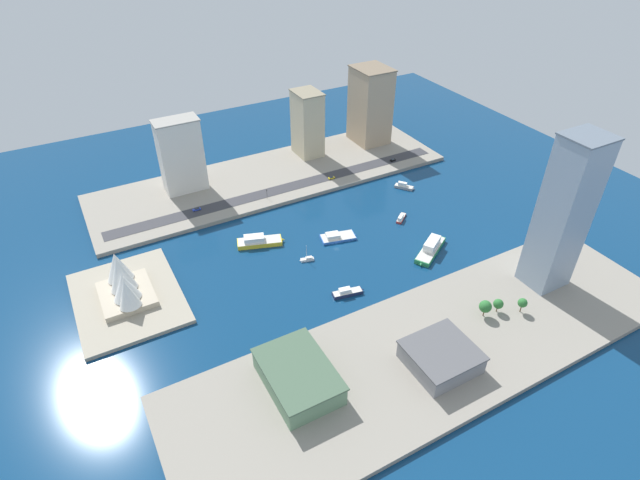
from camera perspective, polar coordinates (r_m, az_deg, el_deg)
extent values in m
plane|color=navy|center=(285.56, 1.87, -0.61)|extent=(440.00, 440.00, 0.00)
cube|color=gray|center=(233.59, 12.92, -11.63)|extent=(70.00, 240.00, 2.51)
cube|color=gray|center=(350.47, -5.36, 7.05)|extent=(70.00, 240.00, 2.51)
cube|color=#A89E89|center=(267.64, -20.70, -6.10)|extent=(62.90, 48.99, 2.00)
cube|color=#38383D|center=(333.97, -3.96, 5.81)|extent=(10.28, 228.00, 0.15)
cube|color=yellow|center=(287.71, -6.78, -0.24)|extent=(15.72, 26.12, 2.61)
cone|color=yellow|center=(288.35, -4.19, 0.03)|extent=(2.97, 2.97, 2.34)
cube|color=white|center=(285.98, -7.40, 0.16)|extent=(9.15, 12.45, 3.09)
cube|color=beige|center=(286.91, -6.80, -0.02)|extent=(15.10, 25.07, 0.10)
cube|color=blue|center=(290.54, 2.03, 0.30)|extent=(13.15, 21.20, 1.52)
cone|color=blue|center=(293.28, 3.94, 0.61)|extent=(1.64, 1.64, 1.37)
cube|color=white|center=(288.65, 1.44, 0.51)|extent=(7.06, 8.57, 2.32)
cube|color=beige|center=(290.07, 2.03, 0.43)|extent=(12.62, 20.35, 0.10)
cube|color=#999EA3|center=(342.39, 9.38, 5.87)|extent=(12.21, 10.68, 1.68)
cone|color=#999EA3|center=(341.15, 10.44, 5.63)|extent=(2.12, 2.12, 1.51)
cube|color=white|center=(341.62, 9.22, 6.21)|extent=(6.07, 5.45, 2.42)
cube|color=beige|center=(341.95, 9.39, 6.00)|extent=(11.72, 10.25, 0.10)
cube|color=red|center=(310.59, 9.07, 2.42)|extent=(9.33, 10.77, 1.27)
cone|color=red|center=(315.47, 9.37, 2.97)|extent=(1.61, 1.61, 1.14)
cube|color=white|center=(308.23, 9.01, 2.51)|extent=(5.24, 5.90, 2.06)
cube|color=beige|center=(310.22, 9.08, 2.53)|extent=(8.95, 10.34, 0.10)
cube|color=white|center=(274.43, -1.45, -2.20)|extent=(4.11, 7.58, 1.19)
cone|color=white|center=(273.79, -2.25, -2.32)|extent=(1.31, 1.31, 1.07)
cube|color=white|center=(273.93, -1.25, -1.99)|extent=(2.61, 3.80, 0.97)
cube|color=beige|center=(274.03, -1.45, -2.09)|extent=(3.95, 7.27, 0.10)
cylinder|color=silver|center=(271.35, -1.54, -1.39)|extent=(0.24, 0.24, 8.65)
cube|color=#2D8C4C|center=(286.32, 12.24, -1.12)|extent=(21.33, 27.83, 2.56)
cone|color=#2D8C4C|center=(275.13, 11.22, -2.71)|extent=(3.17, 3.17, 2.31)
cube|color=white|center=(285.36, 12.42, -0.40)|extent=(11.72, 14.15, 4.50)
cube|color=beige|center=(285.54, 12.27, -0.90)|extent=(20.48, 26.72, 0.10)
cube|color=#1E284C|center=(253.72, 3.08, -5.95)|extent=(7.06, 15.60, 1.89)
cone|color=#1E284C|center=(256.07, 4.78, -5.57)|extent=(2.00, 2.00, 1.71)
cube|color=white|center=(251.97, 2.79, -5.67)|extent=(4.11, 6.33, 2.20)
cube|color=beige|center=(253.06, 3.09, -5.78)|extent=(6.78, 14.97, 0.10)
cube|color=slate|center=(210.07, -2.45, -15.09)|extent=(35.11, 24.55, 9.28)
cube|color=#47624A|center=(206.16, -2.48, -14.21)|extent=(36.52, 25.53, 0.80)
cube|color=silver|center=(333.37, -15.28, 9.04)|extent=(14.27, 26.16, 46.50)
cube|color=#9D9992|center=(323.78, -15.94, 12.76)|extent=(14.85, 27.21, 0.80)
cube|color=#8C9EB2|center=(260.21, 25.55, 2.49)|extent=(17.30, 19.65, 78.13)
cube|color=slate|center=(243.03, 27.96, 10.23)|extent=(17.99, 20.44, 0.80)
cube|color=#C6B793|center=(368.20, -1.41, 12.84)|extent=(21.21, 16.59, 45.26)
cube|color=gray|center=(359.71, -1.47, 16.21)|extent=(22.06, 17.25, 0.80)
cube|color=gray|center=(222.75, 13.36, -12.67)|extent=(25.23, 26.53, 8.26)
cube|color=#59595C|center=(219.43, 13.52, -11.89)|extent=(26.24, 27.60, 0.80)
cube|color=tan|center=(388.82, 5.63, 14.71)|extent=(26.98, 23.16, 54.41)
cube|color=#7C6B55|center=(379.67, 5.89, 18.59)|extent=(28.05, 24.09, 0.80)
cylinder|color=black|center=(345.10, 1.45, 7.04)|extent=(0.27, 0.65, 0.64)
cylinder|color=black|center=(343.77, 1.59, 6.92)|extent=(0.27, 0.65, 0.64)
cylinder|color=black|center=(343.82, 1.00, 6.93)|extent=(0.27, 0.65, 0.64)
cylinder|color=black|center=(342.49, 1.13, 6.80)|extent=(0.27, 0.65, 0.64)
cube|color=yellow|center=(343.65, 1.29, 6.97)|extent=(2.08, 4.48, 0.79)
cube|color=#262D38|center=(343.25, 1.26, 7.05)|extent=(1.78, 2.53, 0.49)
cylinder|color=black|center=(371.29, 8.26, 8.89)|extent=(0.28, 0.65, 0.64)
cylinder|color=black|center=(370.26, 8.41, 8.80)|extent=(0.28, 0.65, 0.64)
cylinder|color=black|center=(369.57, 7.90, 8.79)|extent=(0.28, 0.65, 0.64)
cylinder|color=black|center=(368.54, 8.05, 8.69)|extent=(0.28, 0.65, 0.64)
cube|color=black|center=(369.76, 8.16, 8.84)|extent=(1.94, 4.33, 0.89)
cube|color=#262D38|center=(369.30, 8.14, 8.93)|extent=(1.64, 2.45, 0.55)
cylinder|color=black|center=(318.21, -13.89, 3.15)|extent=(0.26, 0.64, 0.64)
cylinder|color=black|center=(319.59, -13.97, 3.29)|extent=(0.26, 0.64, 0.64)
cylinder|color=black|center=(318.80, -13.30, 3.32)|extent=(0.26, 0.64, 0.64)
cylinder|color=black|center=(320.18, -13.38, 3.46)|extent=(0.26, 0.64, 0.64)
cube|color=blue|center=(319.04, -13.64, 3.35)|extent=(1.95, 4.97, 0.75)
cube|color=#262D38|center=(318.73, -13.61, 3.46)|extent=(1.69, 2.79, 0.61)
cylinder|color=black|center=(322.80, -5.95, 5.09)|extent=(0.18, 0.18, 5.50)
cube|color=black|center=(321.15, -5.99, 5.58)|extent=(0.36, 0.36, 1.00)
sphere|color=red|center=(320.97, -5.99, 5.64)|extent=(0.24, 0.24, 0.24)
sphere|color=yellow|center=(321.15, -5.99, 5.58)|extent=(0.24, 0.24, 0.24)
sphere|color=green|center=(321.32, -5.98, 5.53)|extent=(0.24, 0.24, 0.24)
cube|color=#BCAD93|center=(266.06, -20.82, -5.70)|extent=(28.67, 24.52, 3.00)
cone|color=white|center=(252.96, -20.77, -5.63)|extent=(12.19, 10.22, 15.28)
cone|color=white|center=(258.28, -21.02, -4.88)|extent=(14.40, 12.98, 14.23)
cone|color=white|center=(263.45, -21.45, -3.54)|extent=(15.27, 12.74, 18.47)
cone|color=white|center=(270.65, -21.72, -2.75)|extent=(14.74, 12.81, 16.09)
cylinder|color=brown|center=(258.10, 21.55, -7.15)|extent=(0.50, 0.50, 3.75)
sphere|color=#2D7233|center=(255.76, 21.73, -6.55)|extent=(4.42, 4.42, 4.42)
cylinder|color=brown|center=(254.61, 19.19, -7.31)|extent=(0.50, 0.50, 2.91)
sphere|color=#2D7233|center=(252.44, 19.33, -6.76)|extent=(4.69, 4.69, 4.69)
cylinder|color=brown|center=(250.28, 17.85, -7.77)|extent=(0.50, 0.50, 3.47)
sphere|color=#2D7233|center=(247.60, 18.02, -7.09)|extent=(5.80, 5.80, 5.80)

